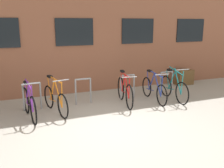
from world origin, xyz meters
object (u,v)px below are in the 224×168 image
Objects in this scene: bicycle_blue at (154,89)px; bicycle_orange at (55,99)px; planter_box at (184,77)px; bicycle_purple at (29,104)px; bicycle_teal at (174,88)px; bicycle_red at (125,91)px.

bicycle_blue is 1.05× the size of bicycle_orange.
planter_box is at bearing 32.67° from bicycle_blue.
bicycle_purple is 6.31m from planter_box.
bicycle_orange is 0.99× the size of bicycle_purple.
bicycle_orange is 1.00× the size of bicycle_teal.
bicycle_red is 2.51× the size of planter_box.
bicycle_red is at bearing -0.22° from bicycle_orange.
bicycle_blue is 3.81m from bicycle_purple.
bicycle_blue is 1.00× the size of bicycle_red.
bicycle_purple is at bearing -165.29° from bicycle_orange.
bicycle_blue is at bearing 164.98° from bicycle_teal.
bicycle_blue is 3.11m from bicycle_orange.
planter_box is (3.29, 1.42, -0.10)m from bicycle_red.
bicycle_purple reaches higher than planter_box.
bicycle_orange is at bearing -165.37° from planter_box.
bicycle_teal is 2.40× the size of planter_box.
bicycle_teal reaches higher than bicycle_orange.
bicycle_blue is 2.73m from planter_box.
bicycle_orange is 3.75m from bicycle_teal.
bicycle_teal reaches higher than planter_box.
bicycle_purple is at bearing 179.40° from bicycle_teal.
bicycle_purple reaches higher than bicycle_blue.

